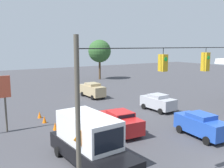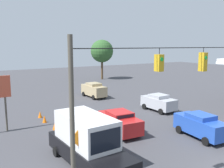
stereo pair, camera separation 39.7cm
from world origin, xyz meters
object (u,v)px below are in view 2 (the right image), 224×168
overhead_signal_span (220,84)px  traffic_cone_third (61,133)px  box_truck_black_parked_shoulder (87,141)px  traffic_cone_second (72,141)px  sedan_tan_oncoming_deep (94,90)px  traffic_cone_fourth (55,126)px  sedan_red_withflow_mid (120,122)px  traffic_cone_fifth (45,119)px  sedan_silver_oncoming_far (159,102)px  traffic_cone_nearest (88,153)px  work_zone_sign (81,141)px  traffic_cone_farthest (40,114)px  tree_horizon_right (102,51)px  sedan_blue_crossing_near (200,125)px

overhead_signal_span → traffic_cone_third: bearing=-54.4°
box_truck_black_parked_shoulder → traffic_cone_second: (-0.28, -3.11, -1.16)m
box_truck_black_parked_shoulder → sedan_tan_oncoming_deep: bearing=-118.7°
traffic_cone_fourth → sedan_red_withflow_mid: bearing=140.1°
traffic_cone_fourth → traffic_cone_fifth: bearing=-86.3°
sedan_silver_oncoming_far → traffic_cone_nearest: (11.96, 6.51, -0.62)m
sedan_red_withflow_mid → traffic_cone_nearest: size_ratio=6.86×
sedan_red_withflow_mid → work_zone_sign: 7.29m
box_truck_black_parked_shoulder → traffic_cone_farthest: box_truck_black_parked_shoulder is taller
traffic_cone_second → traffic_cone_farthest: 8.37m
sedan_red_withflow_mid → work_zone_sign: work_zone_sign is taller
tree_horizon_right → traffic_cone_nearest: bearing=59.2°
box_truck_black_parked_shoulder → traffic_cone_second: 3.33m
sedan_tan_oncoming_deep → sedan_blue_crossing_near: bearing=90.0°
overhead_signal_span → traffic_cone_second: 10.74m
traffic_cone_nearest → traffic_cone_second: same height
overhead_signal_span → traffic_cone_fifth: 15.89m
traffic_cone_nearest → sedan_blue_crossing_near: bearing=171.5°
sedan_tan_oncoming_deep → traffic_cone_fourth: size_ratio=6.75×
sedan_red_withflow_mid → box_truck_black_parked_shoulder: size_ratio=0.64×
sedan_tan_oncoming_deep → traffic_cone_fifth: size_ratio=6.75×
sedan_red_withflow_mid → traffic_cone_farthest: bearing=-61.0°
sedan_red_withflow_mid → tree_horizon_right: 33.61m
box_truck_black_parked_shoulder → overhead_signal_span: bearing=149.0°
traffic_cone_nearest → traffic_cone_third: 4.45m
traffic_cone_nearest → traffic_cone_farthest: 10.75m
tree_horizon_right → traffic_cone_second: bearing=57.1°
traffic_cone_nearest → traffic_cone_third: size_ratio=1.00×
sedan_tan_oncoming_deep → work_zone_sign: size_ratio=1.60×
traffic_cone_second → tree_horizon_right: size_ratio=0.08×
sedan_red_withflow_mid → traffic_cone_third: 4.85m
overhead_signal_span → traffic_cone_third: size_ratio=27.97×
sedan_red_withflow_mid → traffic_cone_farthest: sedan_red_withflow_mid is taller
sedan_silver_oncoming_far → box_truck_black_parked_shoulder: 14.32m
sedan_tan_oncoming_deep → traffic_cone_fifth: sedan_tan_oncoming_deep is taller
sedan_tan_oncoming_deep → traffic_cone_nearest: size_ratio=6.75×
overhead_signal_span → traffic_cone_fourth: (6.41, -11.24, -4.63)m
work_zone_sign → sedan_tan_oncoming_deep: bearing=-119.5°
traffic_cone_nearest → traffic_cone_third: bearing=-87.3°
sedan_silver_oncoming_far → traffic_cone_third: 12.37m
traffic_cone_second → work_zone_sign: (1.17, 4.13, 1.65)m
tree_horizon_right → box_truck_black_parked_shoulder: bearing=59.2°
work_zone_sign → traffic_cone_fourth: bearing=-98.7°
sedan_red_withflow_mid → sedan_tan_oncoming_deep: sedan_tan_oncoming_deep is taller
sedan_silver_oncoming_far → traffic_cone_second: (12.07, 4.13, -0.62)m
traffic_cone_third → tree_horizon_right: size_ratio=0.08×
sedan_tan_oncoming_deep → traffic_cone_fourth: 13.85m
sedan_blue_crossing_near → traffic_cone_farthest: bearing=-52.6°
sedan_blue_crossing_near → sedan_tan_oncoming_deep: sedan_tan_oncoming_deep is taller
sedan_red_withflow_mid → work_zone_sign: (5.58, 4.57, 1.02)m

